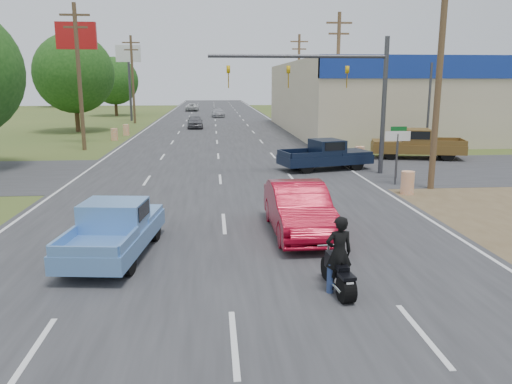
{
  "coord_description": "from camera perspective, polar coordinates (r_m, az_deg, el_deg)",
  "views": [
    {
      "loc": [
        -0.32,
        -8.4,
        4.72
      ],
      "look_at": [
        1.02,
        7.09,
        1.3
      ],
      "focal_mm": 35.0,
      "sensor_mm": 36.0,
      "label": 1
    }
  ],
  "objects": [
    {
      "name": "tree_5",
      "position": [
        107.76,
        11.7,
        12.77
      ],
      "size": [
        7.98,
        7.98,
        9.88
      ],
      "color": "#422D19",
      "rests_on": "ground"
    },
    {
      "name": "tree_1",
      "position": [
        52.11,
        -20.09,
        12.61
      ],
      "size": [
        7.56,
        7.56,
        9.36
      ],
      "color": "#422D19",
      "rests_on": "ground"
    },
    {
      "name": "distant_car_white",
      "position": [
        86.15,
        -7.32,
        9.58
      ],
      "size": [
        2.19,
        4.59,
        1.26
      ],
      "primitive_type": "imported",
      "rotation": [
        0.0,
        0.0,
        3.12
      ],
      "color": "silver",
      "rests_on": "ground"
    },
    {
      "name": "lane_sign",
      "position": [
        24.13,
        15.84,
        5.22
      ],
      "size": [
        1.2,
        0.08,
        2.52
      ],
      "color": "#3F3F44",
      "rests_on": "ground"
    },
    {
      "name": "rider",
      "position": [
        11.51,
        9.43,
        -7.36
      ],
      "size": [
        0.67,
        0.48,
        1.72
      ],
      "primitive_type": "imported",
      "rotation": [
        0.0,
        0.0,
        3.25
      ],
      "color": "black",
      "rests_on": "ground"
    },
    {
      "name": "navy_pickup",
      "position": [
        27.82,
        8.14,
        4.26
      ],
      "size": [
        5.35,
        3.17,
        1.67
      ],
      "rotation": [
        0.0,
        0.0,
        -1.31
      ],
      "color": "black",
      "rests_on": "ground"
    },
    {
      "name": "dirt_verge",
      "position": [
        22.11,
        26.0,
        -1.19
      ],
      "size": [
        8.0,
        18.0,
        0.01
      ],
      "primitive_type": "cube",
      "color": "brown",
      "rests_on": "ground"
    },
    {
      "name": "tree_6",
      "position": [
        107.6,
        -21.48,
        12.51
      ],
      "size": [
        8.82,
        8.82,
        10.92
      ],
      "color": "#422D19",
      "rests_on": "ground"
    },
    {
      "name": "ground",
      "position": [
        9.64,
        -2.52,
        -16.91
      ],
      "size": [
        200.0,
        200.0,
        0.0
      ],
      "primitive_type": "plane",
      "color": "#3A5020",
      "rests_on": "ground"
    },
    {
      "name": "utility_pole_6",
      "position": [
        61.1,
        -13.92,
        12.61
      ],
      "size": [
        2.0,
        0.28,
        10.0
      ],
      "color": "#4C3823",
      "rests_on": "ground"
    },
    {
      "name": "motorcycle",
      "position": [
        11.64,
        9.41,
        -9.43
      ],
      "size": [
        0.6,
        1.89,
        0.96
      ],
      "rotation": [
        0.0,
        0.0,
        0.11
      ],
      "color": "black",
      "rests_on": "ground"
    },
    {
      "name": "utility_pole_3",
      "position": [
        58.24,
        4.9,
        12.94
      ],
      "size": [
        2.0,
        0.28,
        10.0
      ],
      "color": "#4C3823",
      "rests_on": "ground"
    },
    {
      "name": "blue_pickup",
      "position": [
        14.38,
        -15.78,
        -3.98
      ],
      "size": [
        2.34,
        4.84,
        1.54
      ],
      "rotation": [
        0.0,
        0.0,
        -0.12
      ],
      "color": "black",
      "rests_on": "ground"
    },
    {
      "name": "main_road",
      "position": [
        48.63,
        -4.57,
        6.8
      ],
      "size": [
        15.0,
        180.0,
        0.02
      ],
      "primitive_type": "cube",
      "color": "#2D2D30",
      "rests_on": "ground"
    },
    {
      "name": "street_name_sign",
      "position": [
        25.77,
        15.89,
        4.99
      ],
      "size": [
        0.8,
        0.08,
        2.61
      ],
      "color": "#3F3F44",
      "rests_on": "ground"
    },
    {
      "name": "utility_pole_2",
      "position": [
        40.61,
        9.3,
        13.08
      ],
      "size": [
        2.0,
        0.28,
        10.0
      ],
      "color": "#4C3823",
      "rests_on": "ground"
    },
    {
      "name": "barrel_2",
      "position": [
        43.39,
        -15.88,
        6.35
      ],
      "size": [
        0.56,
        0.56,
        1.0
      ],
      "primitive_type": "cylinder",
      "color": "orange",
      "rests_on": "ground"
    },
    {
      "name": "cross_road",
      "position": [
        26.82,
        -4.18,
        2.25
      ],
      "size": [
        120.0,
        10.0,
        0.02
      ],
      "primitive_type": "cube",
      "color": "#2D2D30",
      "rests_on": "ground"
    },
    {
      "name": "barrel_3",
      "position": [
        47.26,
        -14.62,
        6.88
      ],
      "size": [
        0.56,
        0.56,
        1.0
      ],
      "primitive_type": "cylinder",
      "color": "orange",
      "rests_on": "ground"
    },
    {
      "name": "tree_2",
      "position": [
        75.69,
        -15.86,
        12.12
      ],
      "size": [
        6.72,
        6.72,
        8.32
      ],
      "color": "#422D19",
      "rests_on": "ground"
    },
    {
      "name": "distant_car_silver",
      "position": [
        70.59,
        -4.36,
        9.03
      ],
      "size": [
        1.86,
        4.29,
        1.23
      ],
      "primitive_type": "imported",
      "rotation": [
        0.0,
        0.0,
        0.03
      ],
      "color": "#A7A6AB",
      "rests_on": "ground"
    },
    {
      "name": "utility_pole_5",
      "position": [
        37.55,
        -19.58,
        12.62
      ],
      "size": [
        2.0,
        0.28,
        10.0
      ],
      "color": "#4C3823",
      "rests_on": "ground"
    },
    {
      "name": "pole_sign_left_near",
      "position": [
        41.74,
        -19.75,
        15.06
      ],
      "size": [
        3.0,
        0.35,
        9.2
      ],
      "color": "#3F3F44",
      "rests_on": "ground"
    },
    {
      "name": "pole_sign_left_far",
      "position": [
        65.25,
        -14.35,
        14.18
      ],
      "size": [
        3.0,
        0.35,
        9.2
      ],
      "color": "#3F3F44",
      "rests_on": "ground"
    },
    {
      "name": "distant_car_grey",
      "position": [
        53.36,
        -6.98,
        7.97
      ],
      "size": [
        1.8,
        4.1,
        1.38
      ],
      "primitive_type": "imported",
      "rotation": [
        0.0,
        0.0,
        0.04
      ],
      "color": "slate",
      "rests_on": "ground"
    },
    {
      "name": "brown_pickup",
      "position": [
        33.21,
        17.73,
        5.28
      ],
      "size": [
        5.98,
        3.46,
        1.87
      ],
      "rotation": [
        0.0,
        0.0,
        1.33
      ],
      "color": "black",
      "rests_on": "ground"
    },
    {
      "name": "utility_pole_1",
      "position": [
        23.56,
        20.25,
        13.11
      ],
      "size": [
        2.0,
        0.28,
        10.0
      ],
      "color": "#4C3823",
      "rests_on": "ground"
    },
    {
      "name": "signal_mast",
      "position": [
        26.14,
        8.86,
        12.44
      ],
      "size": [
        9.12,
        0.4,
        7.0
      ],
      "color": "#3F3F44",
      "rests_on": "ground"
    },
    {
      "name": "red_convertible",
      "position": [
        15.81,
        4.92,
        -1.99
      ],
      "size": [
        1.77,
        4.89,
        1.6
      ],
      "primitive_type": "imported",
      "rotation": [
        0.0,
        0.0,
        0.01
      ],
      "color": "maroon",
      "rests_on": "ground"
    },
    {
      "name": "barrel_1",
      "position": [
        30.48,
        11.77,
        4.18
      ],
      "size": [
        0.56,
        0.56,
        1.0
      ],
      "primitive_type": "cylinder",
      "color": "orange",
      "rests_on": "ground"
    },
    {
      "name": "barrel_0",
      "position": [
        22.44,
        16.93,
        1.01
      ],
      "size": [
        0.56,
        0.56,
        1.0
      ],
      "primitive_type": "cylinder",
      "color": "orange",
      "rests_on": "ground"
    }
  ]
}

